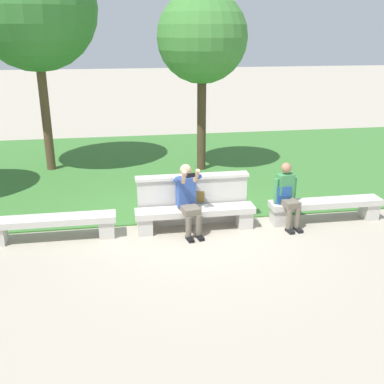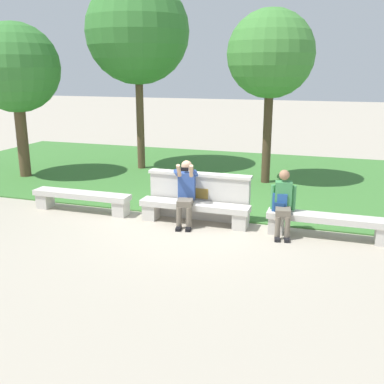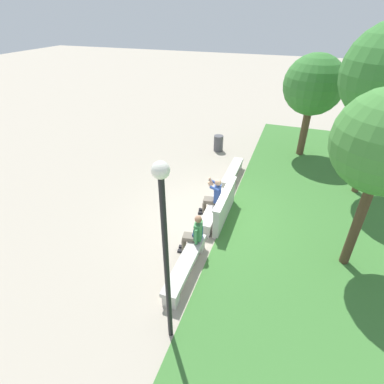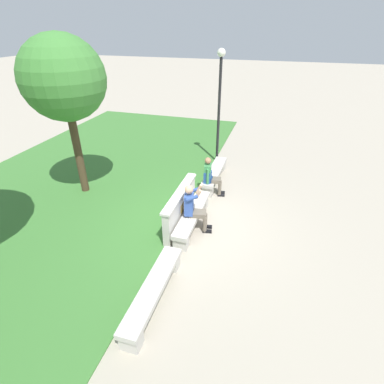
% 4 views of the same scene
% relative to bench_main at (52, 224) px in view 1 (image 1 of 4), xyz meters
% --- Properties ---
extents(ground_plane, '(80.00, 80.00, 0.00)m').
position_rel_bench_main_xyz_m(ground_plane, '(2.67, 0.00, -0.31)').
color(ground_plane, '#A89E8C').
extents(grass_strip, '(19.64, 8.00, 0.03)m').
position_rel_bench_main_xyz_m(grass_strip, '(2.67, 4.38, -0.29)').
color(grass_strip, '#3D7533').
rests_on(grass_strip, ground).
extents(bench_main, '(2.31, 0.40, 0.45)m').
position_rel_bench_main_xyz_m(bench_main, '(0.00, 0.00, 0.00)').
color(bench_main, beige).
rests_on(bench_main, ground).
extents(bench_near, '(2.31, 0.40, 0.45)m').
position_rel_bench_main_xyz_m(bench_near, '(2.67, 0.00, 0.00)').
color(bench_near, beige).
rests_on(bench_near, ground).
extents(bench_mid, '(2.31, 0.40, 0.45)m').
position_rel_bench_main_xyz_m(bench_mid, '(5.33, 0.00, 0.00)').
color(bench_mid, beige).
rests_on(bench_mid, ground).
extents(backrest_wall_with_plaque, '(2.22, 0.24, 1.01)m').
position_rel_bench_main_xyz_m(backrest_wall_with_plaque, '(2.67, 0.34, 0.21)').
color(backrest_wall_with_plaque, beige).
rests_on(backrest_wall_with_plaque, ground).
extents(person_photographer, '(0.52, 0.77, 1.32)m').
position_rel_bench_main_xyz_m(person_photographer, '(2.51, -0.08, 0.43)').
color(person_photographer, black).
rests_on(person_photographer, ground).
extents(person_distant, '(0.48, 0.71, 1.26)m').
position_rel_bench_main_xyz_m(person_distant, '(4.47, -0.07, 0.36)').
color(person_distant, black).
rests_on(person_distant, ground).
extents(backpack, '(0.28, 0.24, 0.43)m').
position_rel_bench_main_xyz_m(backpack, '(4.41, 0.01, 0.32)').
color(backpack, '#234C8C').
rests_on(backpack, bench_mid).
extents(tree_left_background, '(2.31, 2.31, 4.65)m').
position_rel_bench_main_xyz_m(tree_left_background, '(3.51, 3.91, 3.16)').
color(tree_left_background, '#4C3826').
rests_on(tree_left_background, ground).
extents(tree_right_background, '(3.12, 3.12, 5.76)m').
position_rel_bench_main_xyz_m(tree_right_background, '(-0.60, 4.57, 3.88)').
color(tree_right_background, brown).
rests_on(tree_right_background, ground).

